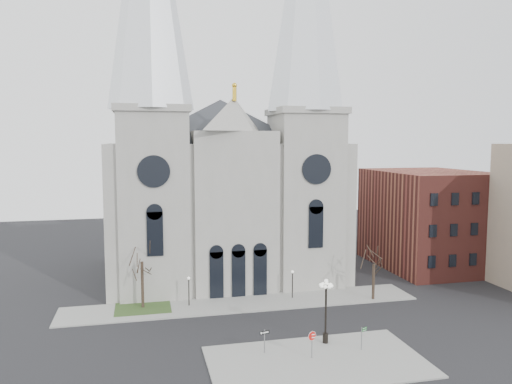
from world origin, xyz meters
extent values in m
plane|color=black|center=(0.00, 0.00, 0.00)|extent=(160.00, 160.00, 0.00)
cube|color=gray|center=(3.00, -5.00, 0.07)|extent=(18.00, 10.00, 0.14)
cube|color=gray|center=(0.00, 11.00, 0.07)|extent=(40.00, 6.00, 0.14)
cube|color=#324C20|center=(-11.00, 12.00, 0.09)|extent=(6.00, 5.00, 0.18)
cube|color=gray|center=(0.00, 26.00, 9.00)|extent=(30.00, 24.00, 18.00)
pyramid|color=#2D3035|center=(0.00, 26.00, 24.00)|extent=(33.00, 26.40, 6.00)
cube|color=gray|center=(-9.50, 17.50, 11.00)|extent=(8.00, 8.00, 22.00)
cylinder|color=black|center=(-9.50, 13.45, 15.00)|extent=(3.60, 0.30, 3.60)
cube|color=gray|center=(9.50, 17.50, 11.00)|extent=(8.00, 8.00, 22.00)
cylinder|color=black|center=(9.50, 13.45, 15.00)|extent=(3.60, 0.30, 3.60)
cube|color=gray|center=(0.00, 16.00, 9.75)|extent=(10.00, 5.00, 19.50)
pyramid|color=gray|center=(0.00, 16.00, 21.50)|extent=(11.00, 5.00, 4.00)
cube|color=maroon|center=(30.00, 22.00, 7.00)|extent=(14.00, 18.00, 14.00)
cylinder|color=black|center=(-11.00, 12.00, 2.62)|extent=(0.32, 0.32, 5.25)
cylinder|color=black|center=(15.00, 9.00, 2.10)|extent=(0.32, 0.32, 4.20)
cylinder|color=black|center=(-6.00, 11.50, 1.64)|extent=(0.12, 0.12, 3.00)
sphere|color=white|center=(-6.00, 11.50, 3.24)|extent=(0.32, 0.32, 0.32)
cylinder|color=black|center=(6.00, 11.50, 1.64)|extent=(0.12, 0.12, 3.00)
sphere|color=white|center=(6.00, 11.50, 3.24)|extent=(0.32, 0.32, 0.32)
cylinder|color=slate|center=(2.78, -4.37, 1.27)|extent=(0.09, 0.09, 2.27)
cylinder|color=red|center=(2.78, -4.37, 2.06)|extent=(0.79, 0.10, 0.79)
cylinder|color=white|center=(2.78, -4.37, 2.06)|extent=(0.85, 0.08, 0.85)
cube|color=white|center=(2.78, -4.37, 2.19)|extent=(0.43, 0.05, 0.10)
cube|color=white|center=(2.78, -4.37, 1.93)|extent=(0.49, 0.06, 0.10)
cylinder|color=black|center=(5.03, -1.66, 2.75)|extent=(0.18, 0.18, 5.22)
cylinder|color=black|center=(5.03, -1.66, 0.59)|extent=(0.50, 0.50, 0.91)
sphere|color=white|center=(5.03, -1.66, 5.87)|extent=(0.36, 0.36, 0.36)
cylinder|color=slate|center=(-0.86, -2.49, 1.18)|extent=(0.09, 0.09, 2.07)
cube|color=black|center=(-0.86, -2.49, 1.97)|extent=(0.90, 0.23, 0.30)
cylinder|color=slate|center=(7.57, -3.79, 1.15)|extent=(0.08, 0.08, 2.01)
cube|color=#0E631D|center=(7.86, -3.66, 2.01)|extent=(0.53, 0.26, 0.14)
cube|color=#0E631D|center=(7.86, -3.66, 1.83)|extent=(0.53, 0.26, 0.14)
camera|label=1|loc=(-10.98, -42.61, 18.35)|focal=35.00mm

